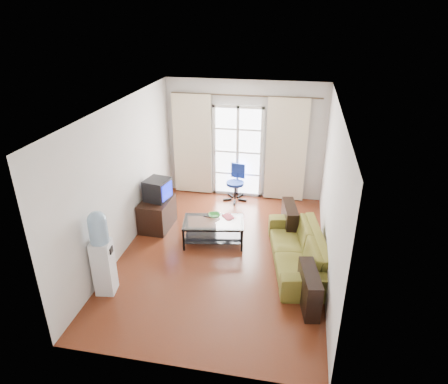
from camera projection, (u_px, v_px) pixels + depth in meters
The scene contains 20 objects.
floor at pixel (223, 253), 7.33m from camera, with size 5.20×5.20×0.00m, color brown.
ceiling at pixel (222, 107), 6.19m from camera, with size 5.20×5.20×0.00m, color white.
wall_back at pixel (245, 140), 9.07m from camera, with size 3.60×0.02×2.70m, color silver.
wall_front at pixel (177, 281), 4.45m from camera, with size 3.60×0.02×2.70m, color silver.
wall_left at pixel (123, 178), 7.07m from camera, with size 0.02×5.20×2.70m, color silver.
wall_right at pixel (332, 195), 6.45m from camera, with size 0.02×5.20×2.70m, color silver.
french_door at pixel (238, 152), 9.16m from camera, with size 1.16×0.06×2.15m.
curtain_rod at pixel (245, 96), 8.54m from camera, with size 0.04×0.04×3.30m, color #4C3F2D.
curtain_left at pixel (193, 145), 9.23m from camera, with size 0.90×0.07×2.35m, color beige.
curtain_right at pixel (286, 151), 8.86m from camera, with size 0.90×0.07×2.35m, color beige.
radiator at pixel (277, 186), 9.28m from camera, with size 0.64×0.12×0.64m, color #9D9DA0.
sofa at pixel (298, 249), 6.90m from camera, with size 1.19×2.22×0.62m, color brown.
coffee_table at pixel (213, 229), 7.55m from camera, with size 1.22×0.82×0.46m.
bowl at pixel (214, 215), 7.64m from camera, with size 0.30×0.30×0.06m, color #2F802E.
book at pixel (224, 218), 7.58m from camera, with size 0.29×0.29×0.02m, color #A22813.
remote at pixel (208, 216), 7.64m from camera, with size 0.16×0.04×0.02m, color black.
tv_stand at pixel (157, 214), 8.09m from camera, with size 0.55×0.82×0.60m, color black.
crt_tv at pixel (157, 189), 7.93m from camera, with size 0.54×0.54×0.43m.
task_chair at pixel (236, 189), 9.28m from camera, with size 0.67×0.67×0.84m.
water_cooler at pixel (102, 251), 6.05m from camera, with size 0.34×0.33×1.43m.
Camera 1 is at (1.20, -6.04, 4.13)m, focal length 32.00 mm.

